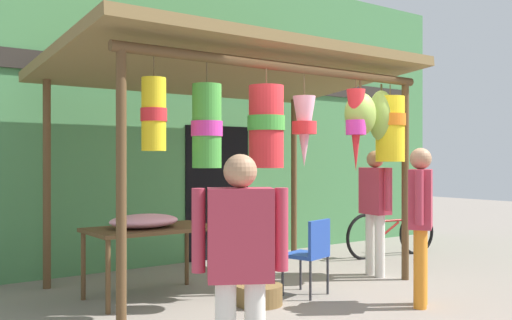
{
  "coord_description": "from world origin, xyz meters",
  "views": [
    {
      "loc": [
        -4.24,
        -4.84,
        1.51
      ],
      "look_at": [
        -0.14,
        0.74,
        1.49
      ],
      "focal_mm": 40.2,
      "sensor_mm": 36.0,
      "label": 1
    }
  ],
  "objects_px": {
    "folding_chair": "(311,250)",
    "wicker_basket_by_table": "(259,295)",
    "parked_bicycle": "(391,234)",
    "display_table": "(151,234)",
    "shopper_by_bananas": "(375,202)",
    "vendor_in_orange": "(240,258)",
    "flower_heap_on_table": "(146,221)",
    "customer_foreground": "(421,213)"
  },
  "relations": [
    {
      "from": "folding_chair",
      "to": "shopper_by_bananas",
      "type": "xyz_separation_m",
      "value": [
        1.38,
        0.32,
        0.45
      ]
    },
    {
      "from": "vendor_in_orange",
      "to": "shopper_by_bananas",
      "type": "relative_size",
      "value": 0.95
    },
    {
      "from": "folding_chair",
      "to": "parked_bicycle",
      "type": "distance_m",
      "value": 2.96
    },
    {
      "from": "wicker_basket_by_table",
      "to": "customer_foreground",
      "type": "height_order",
      "value": "customer_foreground"
    },
    {
      "from": "display_table",
      "to": "shopper_by_bananas",
      "type": "distance_m",
      "value": 2.92
    },
    {
      "from": "shopper_by_bananas",
      "to": "customer_foreground",
      "type": "bearing_deg",
      "value": -120.8
    },
    {
      "from": "parked_bicycle",
      "to": "shopper_by_bananas",
      "type": "relative_size",
      "value": 1.08
    },
    {
      "from": "vendor_in_orange",
      "to": "wicker_basket_by_table",
      "type": "bearing_deg",
      "value": 50.68
    },
    {
      "from": "wicker_basket_by_table",
      "to": "shopper_by_bananas",
      "type": "distance_m",
      "value": 2.26
    },
    {
      "from": "display_table",
      "to": "shopper_by_bananas",
      "type": "xyz_separation_m",
      "value": [
        2.84,
        -0.64,
        0.26
      ]
    },
    {
      "from": "customer_foreground",
      "to": "wicker_basket_by_table",
      "type": "bearing_deg",
      "value": 141.43
    },
    {
      "from": "flower_heap_on_table",
      "to": "wicker_basket_by_table",
      "type": "distance_m",
      "value": 1.44
    },
    {
      "from": "parked_bicycle",
      "to": "customer_foreground",
      "type": "distance_m",
      "value": 3.09
    },
    {
      "from": "display_table",
      "to": "flower_heap_on_table",
      "type": "height_order",
      "value": "flower_heap_on_table"
    },
    {
      "from": "flower_heap_on_table",
      "to": "parked_bicycle",
      "type": "bearing_deg",
      "value": 3.3
    },
    {
      "from": "display_table",
      "to": "parked_bicycle",
      "type": "xyz_separation_m",
      "value": [
        4.17,
        0.22,
        -0.34
      ]
    },
    {
      "from": "wicker_basket_by_table",
      "to": "customer_foreground",
      "type": "relative_size",
      "value": 0.3
    },
    {
      "from": "parked_bicycle",
      "to": "display_table",
      "type": "bearing_deg",
      "value": -176.96
    },
    {
      "from": "parked_bicycle",
      "to": "customer_foreground",
      "type": "bearing_deg",
      "value": -134.15
    },
    {
      "from": "display_table",
      "to": "vendor_in_orange",
      "type": "bearing_deg",
      "value": -105.24
    },
    {
      "from": "flower_heap_on_table",
      "to": "wicker_basket_by_table",
      "type": "relative_size",
      "value": 1.56
    },
    {
      "from": "wicker_basket_by_table",
      "to": "shopper_by_bananas",
      "type": "xyz_separation_m",
      "value": [
        2.08,
        0.28,
        0.84
      ]
    },
    {
      "from": "wicker_basket_by_table",
      "to": "customer_foreground",
      "type": "xyz_separation_m",
      "value": [
        1.29,
        -1.03,
        0.85
      ]
    },
    {
      "from": "wicker_basket_by_table",
      "to": "parked_bicycle",
      "type": "bearing_deg",
      "value": 18.63
    },
    {
      "from": "wicker_basket_by_table",
      "to": "parked_bicycle",
      "type": "height_order",
      "value": "parked_bicycle"
    },
    {
      "from": "display_table",
      "to": "shopper_by_bananas",
      "type": "bearing_deg",
      "value": -12.73
    },
    {
      "from": "display_table",
      "to": "shopper_by_bananas",
      "type": "relative_size",
      "value": 0.84
    },
    {
      "from": "display_table",
      "to": "flower_heap_on_table",
      "type": "bearing_deg",
      "value": -163.33
    },
    {
      "from": "vendor_in_orange",
      "to": "shopper_by_bananas",
      "type": "xyz_separation_m",
      "value": [
        3.6,
        2.14,
        0.05
      ]
    },
    {
      "from": "folding_chair",
      "to": "shopper_by_bananas",
      "type": "relative_size",
      "value": 0.52
    },
    {
      "from": "shopper_by_bananas",
      "to": "display_table",
      "type": "bearing_deg",
      "value": 167.27
    },
    {
      "from": "display_table",
      "to": "parked_bicycle",
      "type": "bearing_deg",
      "value": 3.04
    },
    {
      "from": "folding_chair",
      "to": "wicker_basket_by_table",
      "type": "xyz_separation_m",
      "value": [
        -0.69,
        0.03,
        -0.4
      ]
    },
    {
      "from": "wicker_basket_by_table",
      "to": "vendor_in_orange",
      "type": "relative_size",
      "value": 0.32
    },
    {
      "from": "display_table",
      "to": "vendor_in_orange",
      "type": "distance_m",
      "value": 2.89
    },
    {
      "from": "wicker_basket_by_table",
      "to": "shopper_by_bananas",
      "type": "bearing_deg",
      "value": 7.82
    },
    {
      "from": "flower_heap_on_table",
      "to": "folding_chair",
      "type": "xyz_separation_m",
      "value": [
        1.53,
        -0.93,
        -0.34
      ]
    },
    {
      "from": "folding_chair",
      "to": "customer_foreground",
      "type": "relative_size",
      "value": 0.52
    },
    {
      "from": "parked_bicycle",
      "to": "flower_heap_on_table",
      "type": "bearing_deg",
      "value": -176.7
    },
    {
      "from": "flower_heap_on_table",
      "to": "folding_chair",
      "type": "relative_size",
      "value": 0.91
    },
    {
      "from": "flower_heap_on_table",
      "to": "shopper_by_bananas",
      "type": "relative_size",
      "value": 0.47
    },
    {
      "from": "parked_bicycle",
      "to": "shopper_by_bananas",
      "type": "xyz_separation_m",
      "value": [
        -1.33,
        -0.86,
        0.6
      ]
    }
  ]
}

